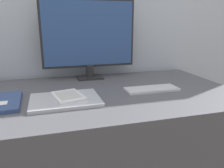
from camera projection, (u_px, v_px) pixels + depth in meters
The scene contains 6 objects.
wall_back at pixel (82, 5), 1.44m from camera, with size 3.60×0.05×2.40m.
desk at pixel (99, 153), 1.24m from camera, with size 1.48×0.80×0.73m.
monitor at pixel (89, 37), 1.36m from camera, with size 0.59×0.11×0.50m.
keyboard at pixel (152, 89), 1.18m from camera, with size 0.29×0.11×0.01m.
laptop at pixel (65, 100), 1.00m from camera, with size 0.32×0.24×0.02m.
ereader at pixel (68, 96), 1.02m from camera, with size 0.16×0.20×0.01m.
Camera 1 is at (-0.23, -0.95, 1.08)m, focal length 35.00 mm.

